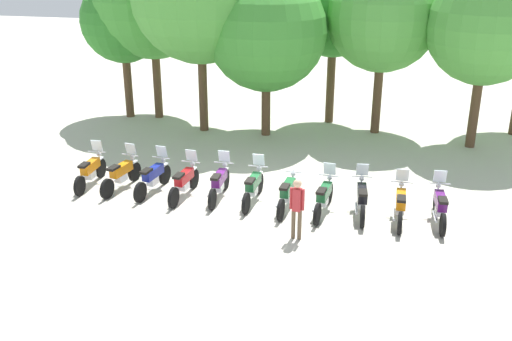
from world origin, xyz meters
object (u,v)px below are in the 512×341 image
Objects in this scene: motorcycle_3 at (184,182)px; motorcycle_1 at (122,174)px; motorcycle_2 at (153,177)px; tree_3 at (266,31)px; motorcycle_4 at (219,183)px; motorcycle_5 at (253,187)px; person_0 at (297,204)px; tree_4 at (334,14)px; motorcycle_9 at (400,204)px; motorcycle_10 at (440,206)px; tree_5 at (383,15)px; motorcycle_0 at (91,171)px; tree_0 at (123,21)px; motorcycle_6 at (287,193)px; motorcycle_7 at (324,197)px; motorcycle_8 at (362,198)px; tree_6 at (486,26)px.

motorcycle_1 is at bearing 89.89° from motorcycle_3.
tree_3 reaches higher than motorcycle_2.
motorcycle_4 and motorcycle_5 have the same top height.
person_0 is 11.68m from tree_4.
tree_3 is (-1.01, 6.65, 3.68)m from motorcycle_5.
motorcycle_10 is (1.08, 0.14, 0.00)m from motorcycle_9.
motorcycle_5 is 9.62m from tree_5.
motorcycle_0 is 5.44m from motorcycle_5.
motorcycle_0 is 8.88m from tree_0.
motorcycle_9 is 9.54m from tree_3.
motorcycle_5 is 1.11m from motorcycle_6.
motorcycle_0 is at bearing 93.32° from motorcycle_7.
person_0 is at bearing 112.86° from motorcycle_10.
motorcycle_10 is at bearing -66.05° from tree_4.
motorcycle_7 is 0.36× the size of tree_0.
motorcycle_0 is at bearing -138.22° from tree_5.
motorcycle_2 is 1.00× the size of motorcycle_9.
motorcycle_6 is at bearing 88.46° from motorcycle_9.
tree_6 is at bearing -33.58° from motorcycle_8.
tree_6 is at bearing 1.85° from tree_3.
motorcycle_9 is (8.69, -0.41, 0.00)m from motorcycle_1.
motorcycle_2 reaches higher than motorcycle_6.
motorcycle_0 is at bearing -151.40° from tree_6.
tree_4 is (-0.85, 9.35, 4.09)m from motorcycle_7.
motorcycle_2 is at bearing -146.32° from tree_6.
motorcycle_5 is 0.31× the size of tree_5.
motorcycle_4 is 0.34× the size of tree_4.
tree_5 reaches higher than motorcycle_0.
person_0 is (6.00, -2.13, 0.49)m from motorcycle_1.
motorcycle_4 is at bearing -77.52° from motorcycle_3.
motorcycle_1 and motorcycle_4 have the same top height.
tree_3 is (4.43, 6.53, 3.68)m from motorcycle_0.
tree_6 is at bearing -63.31° from motorcycle_0.
tree_3 is at bearing 20.59° from motorcycle_6.
motorcycle_8 is at bearing -78.15° from tree_4.
motorcycle_2 is at bearing 91.21° from motorcycle_5.
motorcycle_3 is at bearing -124.43° from tree_5.
tree_0 is at bearing 169.15° from tree_3.
motorcycle_8 is (6.51, -0.21, 0.00)m from motorcycle_2.
motorcycle_1 is at bearing -116.92° from tree_3.
motorcycle_9 is 9.37m from tree_5.
motorcycle_0 is 1.28× the size of person_0.
motorcycle_3 is 7.76m from tree_3.
person_0 is (4.91, -2.10, 0.49)m from motorcycle_2.
motorcycle_7 is (6.52, -0.37, 0.00)m from motorcycle_1.
tree_0 is 0.94× the size of tree_4.
motorcycle_2 is 6.52m from motorcycle_8.
person_0 reaches higher than motorcycle_6.
tree_0 is at bearing 47.87° from person_0.
motorcycle_4 is 0.32× the size of tree_6.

